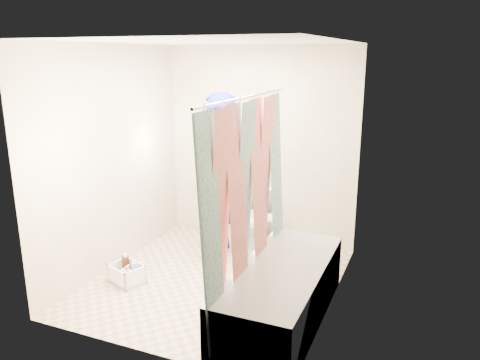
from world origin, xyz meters
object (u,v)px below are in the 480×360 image
at_px(plumber, 216,177).
at_px(cleaning_caddy, 127,275).
at_px(bathtub, 281,292).
at_px(toilet, 259,218).

xyz_separation_m(plumber, cleaning_caddy, (-0.54, -1.03, -0.85)).
relative_size(plumber, cleaning_caddy, 4.69).
bearing_deg(plumber, bathtub, 37.28).
bearing_deg(cleaning_caddy, bathtub, 19.39).
height_order(plumber, cleaning_caddy, plumber).
relative_size(bathtub, cleaning_caddy, 4.35).
bearing_deg(bathtub, cleaning_caddy, 178.73).
height_order(bathtub, cleaning_caddy, bathtub).
xyz_separation_m(toilet, cleaning_caddy, (-0.89, -1.47, -0.26)).
distance_m(toilet, plumber, 0.82).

